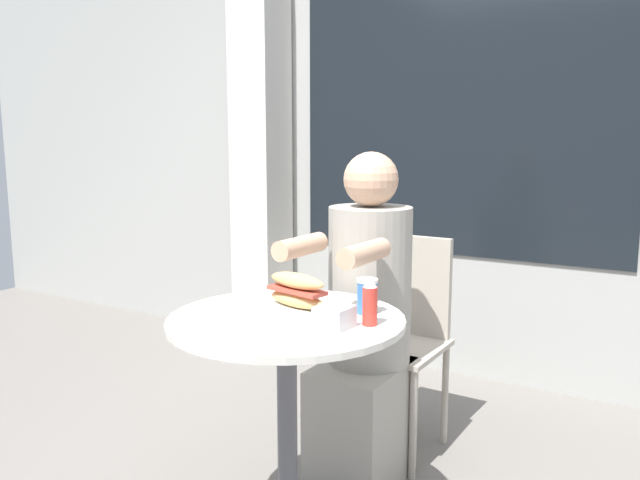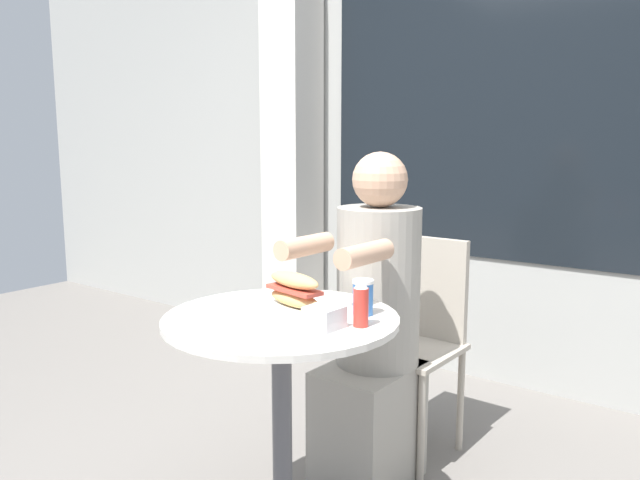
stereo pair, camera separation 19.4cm
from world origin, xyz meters
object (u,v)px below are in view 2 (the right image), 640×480
at_px(diner_chair, 418,324).
at_px(sandwich_on_plate, 294,293).
at_px(drink_cup, 363,297).
at_px(condiment_bottle, 361,303).
at_px(seated_diner, 373,340).
at_px(cafe_table, 282,382).

xyz_separation_m(diner_chair, sandwich_on_plate, (-0.02, -0.78, 0.28)).
bearing_deg(drink_cup, condiment_bottle, -60.01).
bearing_deg(seated_diner, sandwich_on_plate, 89.36).
distance_m(cafe_table, diner_chair, 0.86).
bearing_deg(sandwich_on_plate, drink_cup, 19.61).
bearing_deg(seated_diner, drink_cup, 118.41).
distance_m(cafe_table, seated_diner, 0.52).
bearing_deg(cafe_table, sandwich_on_plate, 101.00).
height_order(cafe_table, condiment_bottle, condiment_bottle).
bearing_deg(condiment_bottle, cafe_table, -168.32).
relative_size(seated_diner, drink_cup, 11.68).
xyz_separation_m(diner_chair, condiment_bottle, (0.24, -0.81, 0.30)).
bearing_deg(condiment_bottle, drink_cup, 119.99).
height_order(cafe_table, sandwich_on_plate, sandwich_on_plate).
distance_m(diner_chair, condiment_bottle, 0.90).
relative_size(sandwich_on_plate, condiment_bottle, 1.58).
height_order(cafe_table, seated_diner, seated_diner).
relative_size(drink_cup, condiment_bottle, 0.76).
bearing_deg(seated_diner, condiment_bottle, 119.08).
bearing_deg(drink_cup, cafe_table, -140.34).
bearing_deg(sandwich_on_plate, diner_chair, 88.64).
xyz_separation_m(cafe_table, seated_diner, (-0.00, 0.52, -0.01)).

